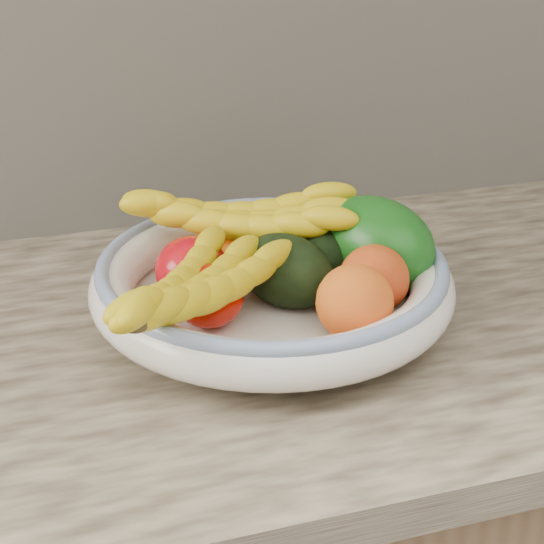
{
  "coord_description": "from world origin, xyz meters",
  "views": [
    {
      "loc": [
        -0.23,
        0.89,
        1.34
      ],
      "look_at": [
        0.0,
        1.66,
        0.96
      ],
      "focal_mm": 55.0,
      "sensor_mm": 36.0,
      "label": 1
    }
  ],
  "objects_px": {
    "green_mango": "(375,244)",
    "banana_bunch_front": "(195,295)",
    "banana_bunch_back": "(239,224)",
    "fruit_bowl": "(272,282)"
  },
  "relations": [
    {
      "from": "banana_bunch_back",
      "to": "banana_bunch_front",
      "type": "xyz_separation_m",
      "value": [
        -0.08,
        -0.15,
        -0.01
      ]
    },
    {
      "from": "green_mango",
      "to": "banana_bunch_front",
      "type": "height_order",
      "value": "green_mango"
    },
    {
      "from": "green_mango",
      "to": "banana_bunch_front",
      "type": "relative_size",
      "value": 0.56
    },
    {
      "from": "fruit_bowl",
      "to": "green_mango",
      "type": "xyz_separation_m",
      "value": [
        0.12,
        0.0,
        0.03
      ]
    },
    {
      "from": "fruit_bowl",
      "to": "green_mango",
      "type": "height_order",
      "value": "green_mango"
    },
    {
      "from": "green_mango",
      "to": "banana_bunch_front",
      "type": "distance_m",
      "value": 0.23
    },
    {
      "from": "banana_bunch_back",
      "to": "banana_bunch_front",
      "type": "relative_size",
      "value": 1.06
    },
    {
      "from": "fruit_bowl",
      "to": "banana_bunch_front",
      "type": "xyz_separation_m",
      "value": [
        -0.1,
        -0.07,
        0.03
      ]
    },
    {
      "from": "fruit_bowl",
      "to": "green_mango",
      "type": "bearing_deg",
      "value": 1.32
    },
    {
      "from": "banana_bunch_back",
      "to": "fruit_bowl",
      "type": "bearing_deg",
      "value": -57.97
    }
  ]
}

